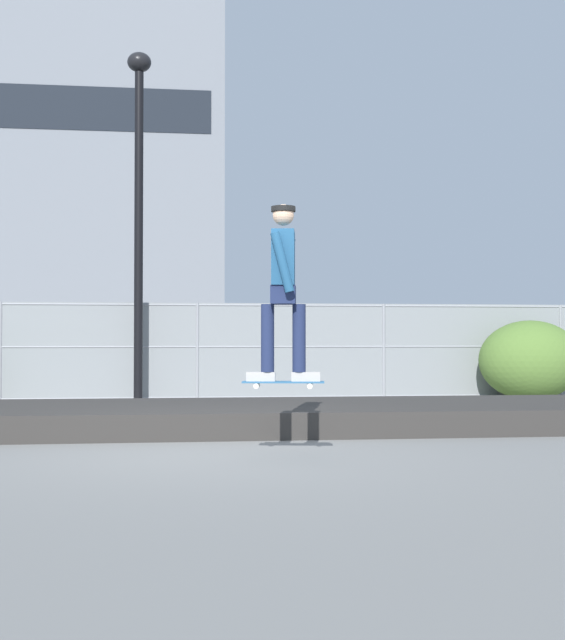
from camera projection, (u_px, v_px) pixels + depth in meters
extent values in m
plane|color=slate|center=(220.00, 453.00, 8.89)|extent=(120.00, 120.00, 0.00)
cube|color=#33302D|center=(210.00, 417.00, 11.29)|extent=(12.62, 2.84, 0.31)
cube|color=#2D608C|center=(283.00, 382.00, 8.57)|extent=(0.82, 0.33, 0.02)
cylinder|color=silver|center=(310.00, 385.00, 8.65)|extent=(0.06, 0.04, 0.05)
cylinder|color=silver|center=(310.00, 386.00, 8.47)|extent=(0.06, 0.04, 0.05)
cylinder|color=silver|center=(257.00, 385.00, 8.67)|extent=(0.06, 0.04, 0.05)
cylinder|color=silver|center=(256.00, 386.00, 8.49)|extent=(0.06, 0.04, 0.05)
cube|color=#99999E|center=(310.00, 384.00, 8.56)|extent=(0.07, 0.15, 0.01)
cube|color=#99999E|center=(257.00, 383.00, 8.58)|extent=(0.07, 0.15, 0.01)
cube|color=#B2ADA8|center=(306.00, 377.00, 8.57)|extent=(0.29, 0.14, 0.09)
cube|color=#B2ADA8|center=(261.00, 377.00, 8.58)|extent=(0.29, 0.14, 0.09)
cylinder|color=#1E284C|center=(299.00, 338.00, 8.58)|extent=(0.13, 0.13, 0.66)
cylinder|color=#1E284C|center=(268.00, 338.00, 8.59)|extent=(0.13, 0.13, 0.66)
cube|color=#1E284C|center=(283.00, 295.00, 8.59)|extent=(0.29, 0.37, 0.18)
cube|color=navy|center=(283.00, 258.00, 8.60)|extent=(0.28, 0.41, 0.54)
cylinder|color=navy|center=(284.00, 266.00, 8.85)|extent=(0.24, 0.13, 0.58)
cylinder|color=navy|center=(282.00, 262.00, 8.36)|extent=(0.24, 0.13, 0.58)
sphere|color=tan|center=(283.00, 215.00, 8.61)|extent=(0.21, 0.21, 0.21)
cylinder|color=black|center=(283.00, 209.00, 8.61)|extent=(0.24, 0.24, 0.05)
cylinder|color=gray|center=(0.00, 352.00, 16.14)|extent=(0.06, 0.06, 1.85)
cylinder|color=gray|center=(197.00, 352.00, 16.60)|extent=(0.06, 0.06, 1.85)
cylinder|color=gray|center=(384.00, 351.00, 17.06)|extent=(0.06, 0.06, 1.85)
cylinder|color=gray|center=(561.00, 351.00, 17.51)|extent=(0.06, 0.06, 1.85)
cylinder|color=gray|center=(197.00, 305.00, 16.62)|extent=(21.65, 0.04, 0.04)
cylinder|color=gray|center=(197.00, 347.00, 16.60)|extent=(21.65, 0.04, 0.04)
cylinder|color=gray|center=(197.00, 398.00, 16.58)|extent=(21.65, 0.04, 0.04)
cube|color=gray|center=(197.00, 352.00, 16.60)|extent=(21.65, 0.01, 1.85)
cylinder|color=black|center=(139.00, 237.00, 16.12)|extent=(0.16, 0.16, 6.09)
ellipsoid|color=black|center=(139.00, 62.00, 16.20)|extent=(0.44, 0.44, 0.36)
cube|color=#566B4C|center=(24.00, 361.00, 20.06)|extent=(4.50, 2.06, 0.70)
cube|color=#23282D|center=(15.00, 332.00, 20.04)|extent=(2.29, 1.73, 0.64)
cylinder|color=black|center=(86.00, 374.00, 21.15)|extent=(0.65, 0.28, 0.64)
cylinder|color=black|center=(84.00, 377.00, 19.47)|extent=(0.65, 0.28, 0.64)
cube|color=silver|center=(295.00, 361.00, 20.33)|extent=(4.55, 2.20, 0.70)
cube|color=#23282D|center=(286.00, 332.00, 20.34)|extent=(2.34, 1.80, 0.64)
cylinder|color=black|center=(350.00, 374.00, 21.22)|extent=(0.66, 0.30, 0.64)
cylinder|color=black|center=(358.00, 377.00, 19.51)|extent=(0.66, 0.30, 0.64)
cylinder|color=black|center=(237.00, 374.00, 21.13)|extent=(0.66, 0.30, 0.64)
cylinder|color=black|center=(235.00, 377.00, 19.42)|extent=(0.66, 0.30, 0.64)
cube|color=black|center=(533.00, 360.00, 21.41)|extent=(4.43, 1.86, 0.70)
cube|color=#23282D|center=(525.00, 332.00, 21.40)|extent=(2.22, 1.63, 0.64)
cylinder|color=black|center=(467.00, 373.00, 22.06)|extent=(0.64, 0.25, 0.64)
cylinder|color=black|center=(493.00, 376.00, 20.36)|extent=(0.64, 0.25, 0.64)
cube|color=slate|center=(65.00, 180.00, 56.93)|extent=(19.79, 15.24, 23.02)
cube|color=#1E232B|center=(49.00, 107.00, 49.42)|extent=(18.21, 0.04, 2.50)
ellipsoid|color=#567A33|center=(530.00, 360.00, 16.73)|extent=(1.97, 1.61, 1.52)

